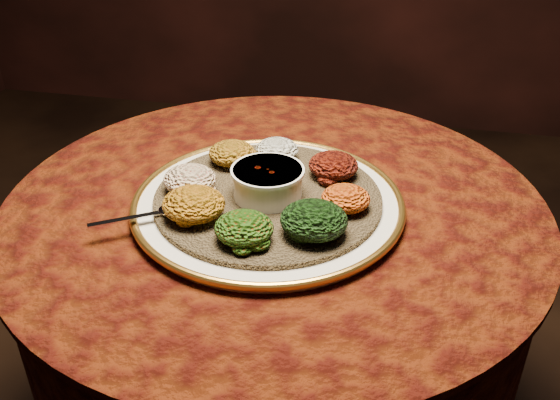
# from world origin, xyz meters

# --- Properties ---
(table) EXTENTS (0.96, 0.96, 0.73)m
(table) POSITION_xyz_m (0.00, 0.00, 0.55)
(table) COLOR black
(table) RESTS_ON ground
(platter) EXTENTS (0.52, 0.52, 0.02)m
(platter) POSITION_xyz_m (-0.00, -0.03, 0.75)
(platter) COLOR silver
(platter) RESTS_ON table
(injera) EXTENTS (0.50, 0.50, 0.01)m
(injera) POSITION_xyz_m (-0.00, -0.03, 0.76)
(injera) COLOR brown
(injera) RESTS_ON platter
(stew_bowl) EXTENTS (0.12, 0.12, 0.05)m
(stew_bowl) POSITION_xyz_m (-0.00, -0.03, 0.79)
(stew_bowl) COLOR white
(stew_bowl) RESTS_ON injera
(spoon) EXTENTS (0.14, 0.09, 0.01)m
(spoon) POSITION_xyz_m (-0.15, -0.13, 0.77)
(spoon) COLOR silver
(spoon) RESTS_ON injera
(portion_ayib) EXTENTS (0.08, 0.08, 0.04)m
(portion_ayib) POSITION_xyz_m (-0.02, 0.10, 0.78)
(portion_ayib) COLOR silver
(portion_ayib) RESTS_ON injera
(portion_kitfo) EXTENTS (0.09, 0.08, 0.04)m
(portion_kitfo) POSITION_xyz_m (0.10, 0.06, 0.78)
(portion_kitfo) COLOR black
(portion_kitfo) RESTS_ON injera
(portion_tikil) EXTENTS (0.08, 0.08, 0.04)m
(portion_tikil) POSITION_xyz_m (0.13, -0.05, 0.78)
(portion_tikil) COLOR orange
(portion_tikil) RESTS_ON injera
(portion_gomen) EXTENTS (0.11, 0.10, 0.05)m
(portion_gomen) POSITION_xyz_m (0.09, -0.13, 0.79)
(portion_gomen) COLOR black
(portion_gomen) RESTS_ON injera
(portion_mixveg) EXTENTS (0.09, 0.09, 0.04)m
(portion_mixveg) POSITION_xyz_m (-0.01, -0.17, 0.78)
(portion_mixveg) COLOR #A6270A
(portion_mixveg) RESTS_ON injera
(portion_kik) EXTENTS (0.10, 0.10, 0.05)m
(portion_kik) POSITION_xyz_m (-0.11, -0.12, 0.79)
(portion_kik) COLOR #B4640F
(portion_kik) RESTS_ON injera
(portion_timatim) EXTENTS (0.09, 0.09, 0.04)m
(portion_timatim) POSITION_xyz_m (-0.14, -0.04, 0.78)
(portion_timatim) COLOR maroon
(portion_timatim) RESTS_ON injera
(portion_shiro) EXTENTS (0.09, 0.08, 0.04)m
(portion_shiro) POSITION_xyz_m (-0.09, 0.07, 0.78)
(portion_shiro) COLOR #9B5D12
(portion_shiro) RESTS_ON injera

